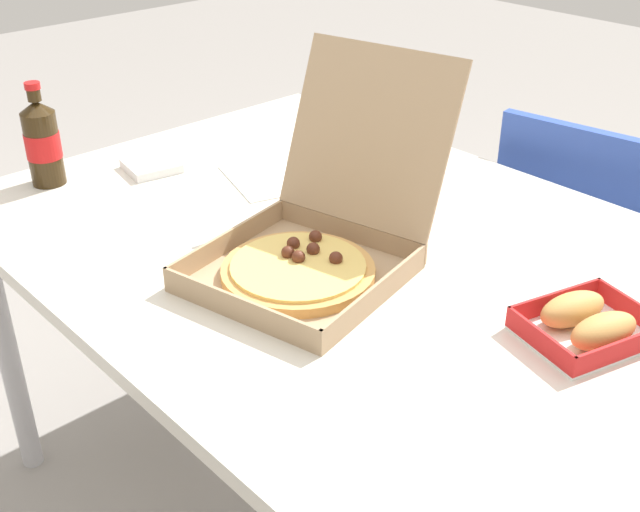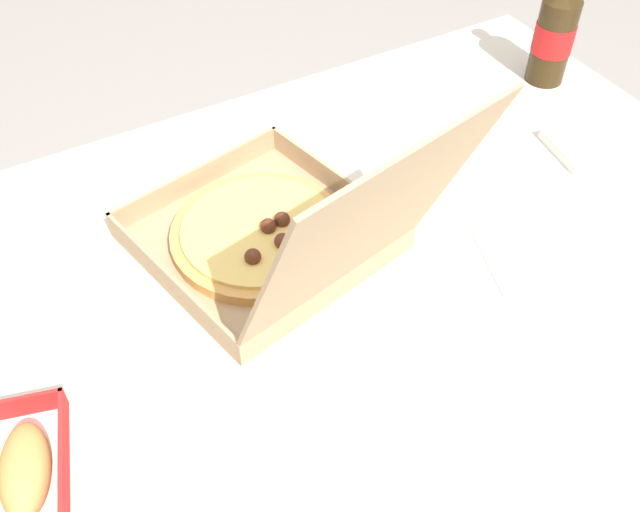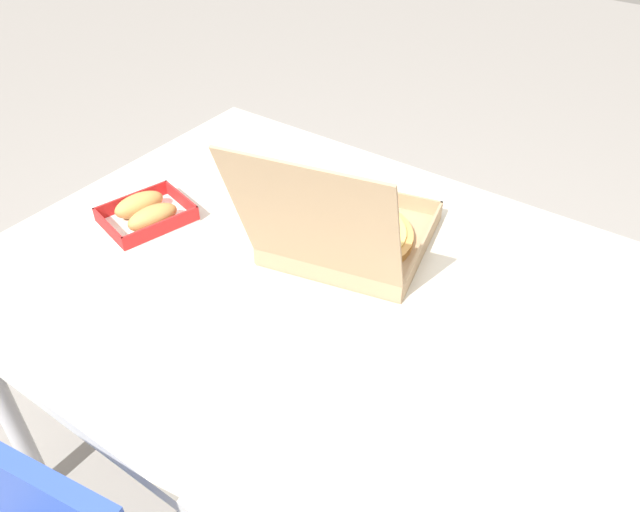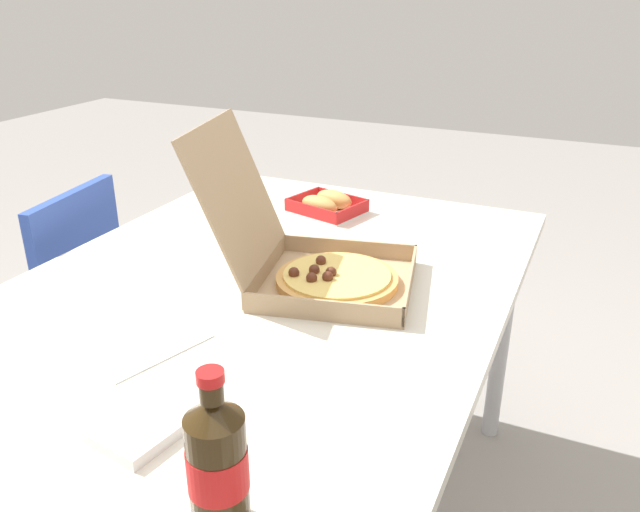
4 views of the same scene
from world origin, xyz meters
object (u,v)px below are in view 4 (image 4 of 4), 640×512
at_px(bread_side_box, 327,204).
at_px(chair, 52,304).
at_px(paper_menu, 144,344).
at_px(napkin_pile, 137,431).
at_px(cola_bottle, 217,464).
at_px(pizza_box_open, 317,264).

bearing_deg(bread_side_box, chair, 119.68).
bearing_deg(paper_menu, chair, 77.37).
relative_size(bread_side_box, paper_menu, 1.06).
xyz_separation_m(paper_menu, napkin_pile, (-0.21, -0.16, 0.01)).
xyz_separation_m(cola_bottle, napkin_pile, (0.09, 0.20, -0.08)).
relative_size(pizza_box_open, paper_menu, 2.40).
xyz_separation_m(chair, bread_side_box, (0.40, -0.70, 0.28)).
height_order(chair, cola_bottle, cola_bottle).
distance_m(bread_side_box, paper_menu, 0.80).
bearing_deg(bread_side_box, napkin_pile, -171.93).
relative_size(chair, pizza_box_open, 1.65).
bearing_deg(pizza_box_open, cola_bottle, -165.24).
relative_size(paper_menu, napkin_pile, 1.91).
height_order(pizza_box_open, cola_bottle, pizza_box_open).
xyz_separation_m(cola_bottle, paper_menu, (0.30, 0.36, -0.09)).
xyz_separation_m(pizza_box_open, bread_side_box, (0.44, 0.17, -0.02)).
xyz_separation_m(chair, pizza_box_open, (-0.04, -0.87, 0.31)).
bearing_deg(chair, napkin_pile, -125.90).
bearing_deg(cola_bottle, pizza_box_open, 14.76).
height_order(chair, napkin_pile, chair).
relative_size(chair, napkin_pile, 7.55).
height_order(chair, pizza_box_open, pizza_box_open).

